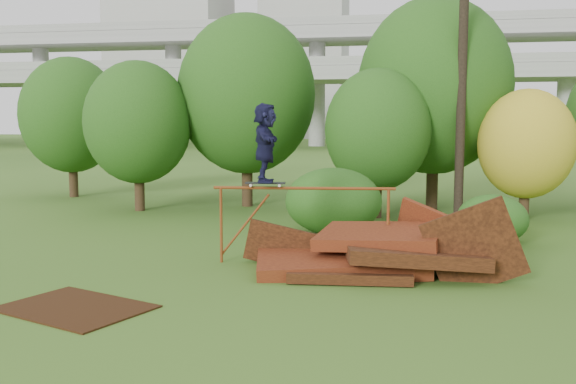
% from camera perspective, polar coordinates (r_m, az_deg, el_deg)
% --- Properties ---
extents(ground, '(240.00, 240.00, 0.00)m').
position_cam_1_polar(ground, '(11.48, 2.16, -9.15)').
color(ground, '#2D5116').
rests_on(ground, ground).
extents(scrap_pile, '(5.80, 2.97, 2.04)m').
position_cam_1_polar(scrap_pile, '(13.20, 7.58, -5.44)').
color(scrap_pile, '#45160C').
rests_on(scrap_pile, ground).
extents(grind_rail, '(3.86, 0.49, 1.67)m').
position_cam_1_polar(grind_rail, '(13.69, 1.42, -1.11)').
color(grind_rail, brown).
rests_on(grind_rail, ground).
extents(skateboard, '(0.87, 0.32, 0.09)m').
position_cam_1_polar(skateboard, '(13.70, -2.02, 0.80)').
color(skateboard, black).
rests_on(skateboard, grind_rail).
extents(skater, '(0.77, 1.63, 1.69)m').
position_cam_1_polar(skater, '(13.64, -2.04, 4.39)').
color(skater, '#151535').
rests_on(skater, skateboard).
extents(flat_plate, '(2.76, 2.39, 0.03)m').
position_cam_1_polar(flat_plate, '(11.24, -18.41, -9.74)').
color(flat_plate, black).
rests_on(flat_plate, ground).
extents(tree_0, '(3.60, 3.60, 5.08)m').
position_cam_1_polar(tree_0, '(22.34, -13.21, 6.04)').
color(tree_0, black).
rests_on(tree_0, ground).
extents(tree_1, '(4.89, 4.89, 6.81)m').
position_cam_1_polar(tree_1, '(22.97, -3.70, 8.65)').
color(tree_1, black).
rests_on(tree_1, ground).
extents(tree_2, '(3.34, 3.34, 4.70)m').
position_cam_1_polar(tree_2, '(20.37, 7.97, 5.49)').
color(tree_2, black).
rests_on(tree_2, ground).
extents(tree_3, '(5.21, 5.21, 7.23)m').
position_cam_1_polar(tree_3, '(22.61, 12.89, 9.15)').
color(tree_3, black).
rests_on(tree_3, ground).
extents(tree_4, '(2.93, 2.93, 4.04)m').
position_cam_1_polar(tree_4, '(21.02, 20.43, 4.02)').
color(tree_4, black).
rests_on(tree_4, ground).
extents(tree_6, '(4.00, 4.00, 5.59)m').
position_cam_1_polar(tree_6, '(27.17, -18.72, 6.49)').
color(tree_6, black).
rests_on(tree_6, ground).
extents(shrub_left, '(2.62, 2.41, 1.81)m').
position_cam_1_polar(shrub_left, '(17.35, 4.05, -0.81)').
color(shrub_left, '#1B4512').
rests_on(shrub_left, ground).
extents(shrub_right, '(1.76, 1.61, 1.25)m').
position_cam_1_polar(shrub_right, '(16.75, 17.69, -2.33)').
color(shrub_right, '#1B4512').
rests_on(shrub_right, ground).
extents(utility_pole, '(1.40, 0.28, 10.40)m').
position_cam_1_polar(utility_pole, '(20.33, 15.28, 12.37)').
color(utility_pole, black).
rests_on(utility_pole, ground).
extents(freeway_overpass, '(160.00, 15.00, 13.70)m').
position_cam_1_polar(freeway_overpass, '(74.23, 9.32, 11.89)').
color(freeway_overpass, gray).
rests_on(freeway_overpass, ground).
extents(building_left, '(18.00, 16.00, 35.00)m').
position_cam_1_polar(building_left, '(114.01, -10.31, 13.54)').
color(building_left, '#9E9E99').
rests_on(building_left, ground).
extents(building_right, '(14.00, 14.00, 28.00)m').
position_cam_1_polar(building_right, '(114.83, 1.57, 11.83)').
color(building_right, '#9E9E99').
rests_on(building_right, ground).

